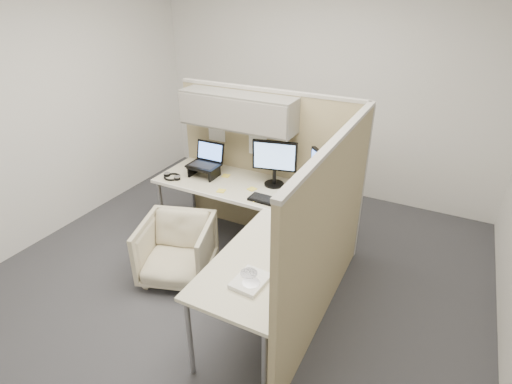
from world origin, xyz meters
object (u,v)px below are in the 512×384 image
at_px(desk, 252,214).
at_px(monitor_left, 275,160).
at_px(keyboard, 272,202).
at_px(office_chair, 177,247).

distance_m(desk, monitor_left, 0.63).
height_order(desk, keyboard, keyboard).
distance_m(desk, office_chair, 0.80).
relative_size(desk, monitor_left, 4.29).
xyz_separation_m(monitor_left, keyboard, (0.14, -0.34, -0.26)).
height_order(desk, monitor_left, monitor_left).
relative_size(desk, keyboard, 4.42).
bearing_deg(keyboard, desk, -114.56).
bearing_deg(monitor_left, desk, -98.84).
xyz_separation_m(desk, monitor_left, (-0.04, 0.55, 0.32)).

